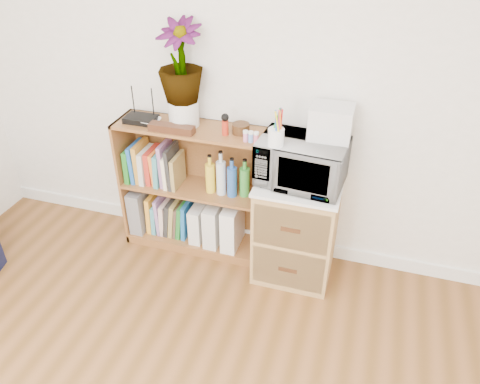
% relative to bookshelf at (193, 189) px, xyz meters
% --- Properties ---
extents(skirting_board, '(4.00, 0.02, 0.10)m').
position_rel_bookshelf_xyz_m(skirting_board, '(0.35, 0.14, -0.42)').
color(skirting_board, white).
rests_on(skirting_board, ground).
extents(bookshelf, '(1.00, 0.30, 0.95)m').
position_rel_bookshelf_xyz_m(bookshelf, '(0.00, 0.00, 0.00)').
color(bookshelf, brown).
rests_on(bookshelf, ground).
extents(wicker_unit, '(0.50, 0.45, 0.70)m').
position_rel_bookshelf_xyz_m(wicker_unit, '(0.75, -0.08, -0.12)').
color(wicker_unit, '#9E7542').
rests_on(wicker_unit, ground).
extents(microwave, '(0.54, 0.39, 0.28)m').
position_rel_bookshelf_xyz_m(microwave, '(0.75, -0.08, 0.39)').
color(microwave, white).
rests_on(microwave, wicker_unit).
extents(pen_cup, '(0.09, 0.09, 0.10)m').
position_rel_bookshelf_xyz_m(pen_cup, '(0.61, -0.19, 0.58)').
color(pen_cup, white).
rests_on(pen_cup, microwave).
extents(small_appliance, '(0.24, 0.20, 0.19)m').
position_rel_bookshelf_xyz_m(small_appliance, '(0.89, 0.01, 0.62)').
color(small_appliance, silver).
rests_on(small_appliance, microwave).
extents(router, '(0.20, 0.14, 0.04)m').
position_rel_bookshelf_xyz_m(router, '(-0.33, -0.02, 0.49)').
color(router, black).
rests_on(router, bookshelf).
extents(white_bowl, '(0.13, 0.13, 0.03)m').
position_rel_bookshelf_xyz_m(white_bowl, '(-0.25, -0.03, 0.49)').
color(white_bowl, white).
rests_on(white_bowl, bookshelf).
extents(plant_pot, '(0.19, 0.19, 0.16)m').
position_rel_bookshelf_xyz_m(plant_pot, '(-0.04, 0.02, 0.56)').
color(plant_pot, silver).
rests_on(plant_pot, bookshelf).
extents(potted_plant, '(0.28, 0.28, 0.50)m').
position_rel_bookshelf_xyz_m(potted_plant, '(-0.04, 0.02, 0.89)').
color(potted_plant, '#447C31').
rests_on(potted_plant, plant_pot).
extents(trinket_box, '(0.29, 0.07, 0.05)m').
position_rel_bookshelf_xyz_m(trinket_box, '(-0.07, -0.10, 0.50)').
color(trinket_box, '#3A1F0F').
rests_on(trinket_box, bookshelf).
extents(kokeshi_doll, '(0.04, 0.04, 0.09)m').
position_rel_bookshelf_xyz_m(kokeshi_doll, '(0.26, -0.04, 0.52)').
color(kokeshi_doll, '#AC2715').
rests_on(kokeshi_doll, bookshelf).
extents(wooden_bowl, '(0.11, 0.11, 0.06)m').
position_rel_bookshelf_xyz_m(wooden_bowl, '(0.34, 0.01, 0.51)').
color(wooden_bowl, '#341D0E').
rests_on(wooden_bowl, bookshelf).
extents(paint_jars, '(0.12, 0.04, 0.06)m').
position_rel_bookshelf_xyz_m(paint_jars, '(0.44, -0.09, 0.51)').
color(paint_jars, pink).
rests_on(paint_jars, bookshelf).
extents(file_box, '(0.10, 0.27, 0.33)m').
position_rel_bookshelf_xyz_m(file_box, '(-0.42, 0.00, -0.24)').
color(file_box, slate).
rests_on(file_box, bookshelf).
extents(magazine_holder_left, '(0.09, 0.22, 0.27)m').
position_rel_bookshelf_xyz_m(magazine_holder_left, '(0.03, -0.01, -0.27)').
color(magazine_holder_left, silver).
rests_on(magazine_holder_left, bookshelf).
extents(magazine_holder_mid, '(0.10, 0.25, 0.31)m').
position_rel_bookshelf_xyz_m(magazine_holder_mid, '(0.15, -0.01, -0.25)').
color(magazine_holder_mid, silver).
rests_on(magazine_holder_mid, bookshelf).
extents(magazine_holder_right, '(0.10, 0.26, 0.33)m').
position_rel_bookshelf_xyz_m(magazine_holder_right, '(0.29, -0.01, -0.24)').
color(magazine_holder_right, white).
rests_on(magazine_holder_right, bookshelf).
extents(cookbooks, '(0.38, 0.20, 0.31)m').
position_rel_bookshelf_xyz_m(cookbooks, '(-0.27, 0.00, 0.15)').
color(cookbooks, '#1F7721').
rests_on(cookbooks, bookshelf).
extents(liquor_bottles, '(0.30, 0.07, 0.31)m').
position_rel_bookshelf_xyz_m(liquor_bottles, '(0.26, 0.00, 0.16)').
color(liquor_bottles, gold).
rests_on(liquor_bottles, bookshelf).
extents(lower_books, '(0.32, 0.19, 0.30)m').
position_rel_bookshelf_xyz_m(lower_books, '(-0.20, 0.00, -0.27)').
color(lower_books, gold).
rests_on(lower_books, bookshelf).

